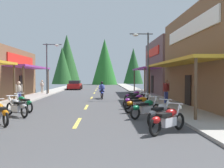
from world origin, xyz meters
TOP-DOWN VIEW (x-y plane):
  - ground at (0.00, 23.88)m, footprint 9.04×77.76m
  - sidewalk_left at (-5.64, 23.88)m, footprint 2.24×77.76m
  - sidewalk_right at (5.64, 23.88)m, footprint 2.24×77.76m
  - centerline_dashes at (0.00, 27.60)m, footprint 0.16×54.03m
  - storefront_right_far at (10.40, 26.31)m, footprint 9.15×9.65m
  - streetlamp_left at (-4.61, 24.60)m, footprint 1.98×0.30m
  - streetlamp_right at (4.62, 19.05)m, footprint 1.98×0.30m
  - motorcycle_parked_right_0 at (3.41, 6.66)m, footprint 1.67×1.50m
  - motorcycle_parked_right_1 at (3.48, 8.17)m, footprint 1.42×1.73m
  - motorcycle_parked_right_2 at (3.17, 9.89)m, footprint 1.73×1.42m
  - motorcycle_parked_right_3 at (3.14, 11.76)m, footprint 1.89×1.18m
  - motorcycle_parked_right_4 at (3.20, 13.43)m, footprint 1.90×1.16m
  - motorcycle_parked_right_5 at (3.25, 15.15)m, footprint 1.47×1.69m
  - motorcycle_parked_right_6 at (3.51, 17.00)m, footprint 1.81×1.31m
  - motorcycle_parked_left_2 at (-3.22, 8.55)m, footprint 1.37×1.77m
  - motorcycle_parked_left_3 at (-3.24, 10.58)m, footprint 1.63×1.54m
  - motorcycle_parked_left_4 at (-3.46, 12.28)m, footprint 1.57×1.60m
  - rider_cruising_lead at (0.96, 20.39)m, footprint 0.60×2.14m
  - pedestrian_by_shop at (-5.16, 16.56)m, footprint 0.43×0.47m
  - pedestrian_browsing at (-6.03, 27.02)m, footprint 0.43×0.47m
  - pedestrian_waiting at (5.61, 15.51)m, footprint 0.51×0.40m
  - parked_car_curbside at (-3.32, 36.31)m, footprint 2.09×4.32m
  - treeline_backdrop at (-3.75, 64.95)m, footprint 25.04×14.86m

SIDE VIEW (x-z plane):
  - ground at x=0.00m, z-range -0.10..0.00m
  - centerline_dashes at x=0.00m, z-range 0.00..0.01m
  - sidewalk_left at x=-5.64m, z-range 0.00..0.12m
  - sidewalk_right at x=5.64m, z-range 0.00..0.12m
  - motorcycle_parked_right_0 at x=3.41m, z-range -0.03..1.01m
  - motorcycle_parked_right_1 at x=3.48m, z-range -0.03..1.01m
  - motorcycle_parked_right_2 at x=3.17m, z-range -0.03..1.01m
  - motorcycle_parked_right_3 at x=3.14m, z-range -0.03..1.01m
  - motorcycle_parked_right_4 at x=3.20m, z-range -0.03..1.01m
  - motorcycle_parked_right_5 at x=3.25m, z-range -0.03..1.01m
  - motorcycle_parked_right_6 at x=3.51m, z-range -0.03..1.01m
  - motorcycle_parked_left_2 at x=-3.22m, z-range -0.03..1.01m
  - motorcycle_parked_left_3 at x=-3.24m, z-range -0.03..1.01m
  - motorcycle_parked_left_4 at x=-3.46m, z-range -0.03..1.01m
  - rider_cruising_lead at x=0.96m, z-range -0.13..1.44m
  - parked_car_curbside at x=-3.32m, z-range -0.01..1.39m
  - pedestrian_browsing at x=-6.03m, z-range 0.12..1.70m
  - pedestrian_by_shop at x=-5.16m, z-range 0.13..1.78m
  - pedestrian_waiting at x=5.61m, z-range 0.15..1.96m
  - storefront_right_far at x=10.40m, z-range 0.00..6.10m
  - streetlamp_left at x=-4.61m, z-range 0.88..6.40m
  - streetlamp_right at x=4.62m, z-range 0.90..6.63m
  - treeline_backdrop at x=-3.75m, z-range -0.91..12.77m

